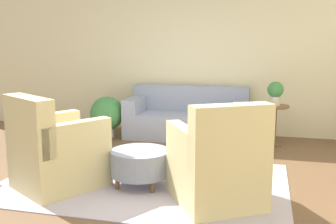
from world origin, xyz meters
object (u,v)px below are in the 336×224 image
Objects in this scene: armchair_left at (55,153)px; couch at (187,119)px; ottoman_table at (140,162)px; side_table at (274,119)px; potted_plant_on_side_table at (275,92)px; armchair_right at (218,166)px; potted_plant_floor at (107,114)px.

couch is at bearing 70.67° from armchair_left.
side_table is (1.49, 2.17, 0.16)m from ottoman_table.
armchair_left is 3.08× the size of potted_plant_on_side_table.
armchair_right is at bearing 0.00° from armchair_left.
armchair_left is at bearing -133.79° from potted_plant_on_side_table.
potted_plant_floor is (-1.27, 2.06, 0.13)m from ottoman_table.
armchair_right is 1.78× the size of side_table.
armchair_right is 3.23m from potted_plant_floor.
side_table is at bearing 46.21° from armchair_left.
side_table is at bearing 2.29° from potted_plant_floor.
couch is at bearing 107.59° from armchair_right.
couch is 1.55m from potted_plant_on_side_table.
armchair_left and armchair_right have the same top height.
couch is 1.77× the size of armchair_right.
ottoman_table is (0.89, 0.32, -0.13)m from armchair_left.
side_table is 2.77m from potted_plant_floor.
potted_plant_on_side_table reaches higher than couch.
ottoman_table is (-0.06, -2.40, -0.05)m from couch.
potted_plant_on_side_table is (1.49, 2.17, 0.59)m from ottoman_table.
couch reaches higher than potted_plant_floor.
potted_plant_on_side_table is 2.80m from potted_plant_floor.
couch is 3.02× the size of ottoman_table.
ottoman_table is 2.42m from potted_plant_floor.
armchair_right is at bearing -72.41° from couch.
ottoman_table is 2.70m from potted_plant_on_side_table.
armchair_right is 2.55m from side_table.
armchair_right is at bearing -19.05° from ottoman_table.
couch is 3.15× the size of side_table.
armchair_right reaches higher than side_table.
side_table is at bearing -135.00° from potted_plant_on_side_table.
potted_plant_floor is at bearing 121.71° from ottoman_table.
armchair_left is 1.81m from armchair_right.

